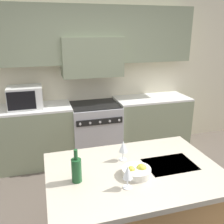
{
  "coord_description": "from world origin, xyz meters",
  "views": [
    {
      "loc": [
        -0.8,
        -1.79,
        2.06
      ],
      "look_at": [
        -0.04,
        0.82,
        1.15
      ],
      "focal_mm": 40.0,
      "sensor_mm": 36.0,
      "label": 1
    }
  ],
  "objects": [
    {
      "name": "wine_glass_far",
      "position": [
        -0.13,
        0.16,
        1.03
      ],
      "size": [
        0.08,
        0.08,
        0.19
      ],
      "color": "white",
      "rests_on": "kitchen_island"
    },
    {
      "name": "wine_bottle",
      "position": [
        -0.59,
        -0.07,
        1.01
      ],
      "size": [
        0.08,
        0.08,
        0.28
      ],
      "color": "#194723",
      "rests_on": "kitchen_island"
    },
    {
      "name": "fruit_bowl",
      "position": [
        -0.1,
        -0.11,
        0.94
      ],
      "size": [
        0.24,
        0.24,
        0.09
      ],
      "color": "silver",
      "rests_on": "kitchen_island"
    },
    {
      "name": "back_counter",
      "position": [
        0.0,
        1.98,
        0.47
      ],
      "size": [
        3.28,
        0.62,
        0.95
      ],
      "color": "gray",
      "rests_on": "ground_plane"
    },
    {
      "name": "range_stove",
      "position": [
        0.0,
        1.96,
        0.46
      ],
      "size": [
        0.77,
        0.7,
        0.92
      ],
      "color": "#B7B7BC",
      "rests_on": "ground_plane"
    },
    {
      "name": "kitchen_island",
      "position": [
        -0.08,
        -0.04,
        0.46
      ],
      "size": [
        1.5,
        1.05,
        0.9
      ],
      "color": "#B7844C",
      "rests_on": "ground_plane"
    },
    {
      "name": "wine_glass_near",
      "position": [
        -0.23,
        -0.26,
        1.03
      ],
      "size": [
        0.08,
        0.08,
        0.19
      ],
      "color": "white",
      "rests_on": "kitchen_island"
    },
    {
      "name": "back_cabinetry",
      "position": [
        0.0,
        2.23,
        1.59
      ],
      "size": [
        10.0,
        0.46,
        2.7
      ],
      "color": "beige",
      "rests_on": "ground_plane"
    },
    {
      "name": "microwave",
      "position": [
        -1.04,
        1.98,
        1.11
      ],
      "size": [
        0.49,
        0.4,
        0.32
      ],
      "color": "silver",
      "rests_on": "back_counter"
    }
  ]
}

